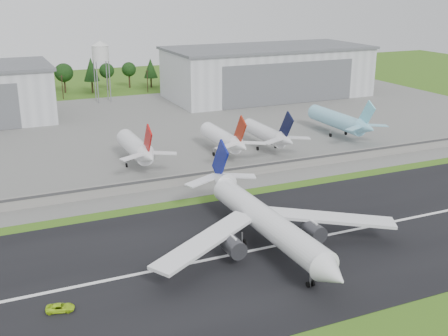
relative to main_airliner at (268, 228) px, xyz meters
name	(u,v)px	position (x,y,z in m)	size (l,w,h in m)	color
ground	(323,261)	(7.91, -9.56, -4.89)	(600.00, 600.00, 0.00)	#335814
runway	(298,241)	(7.91, 0.44, -4.84)	(320.00, 60.00, 0.10)	black
runway_centerline	(298,241)	(7.91, 0.44, -4.78)	(220.00, 1.00, 0.02)	white
apron	(153,130)	(7.91, 110.44, -4.84)	(320.00, 150.00, 0.10)	slate
blast_fence	(218,175)	(7.91, 45.42, -3.09)	(240.00, 0.61, 3.50)	gray
hangar_east	(267,72)	(82.91, 155.35, 7.73)	(102.00, 47.00, 25.20)	silver
water_tower	(100,51)	(2.91, 175.44, 19.66)	(8.40, 8.40, 29.40)	#99999E
utility_poles	(107,96)	(7.91, 190.44, -4.89)	(230.00, 3.00, 12.00)	black
treeline	(101,91)	(7.91, 205.44, -4.89)	(320.00, 16.00, 22.00)	black
main_airliner	(268,228)	(0.00, 0.00, 0.00)	(57.28, 59.07, 18.17)	white
ground_vehicle	(60,308)	(-44.93, -6.95, -4.11)	(2.28, 4.95, 1.38)	#B4E41A
parked_jet_red_a	(138,148)	(-9.92, 67.01, 1.33)	(7.36, 31.29, 16.74)	white
parked_jet_red_b	(225,139)	(19.80, 66.97, 1.12)	(7.36, 31.29, 16.51)	white
parked_jet_navy	(269,134)	(36.31, 66.95, 0.99)	(7.36, 31.29, 16.37)	silver
parked_jet_skyblue	(341,121)	(69.69, 72.02, 1.35)	(7.36, 37.29, 16.80)	#83C9E3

